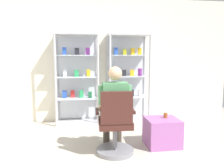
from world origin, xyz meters
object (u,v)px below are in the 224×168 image
object	(u,v)px
seated_shopkeeper	(114,104)
storage_crate	(162,132)
tea_glass	(166,115)
display_cabinet_right	(127,77)
office_chair	(115,128)
display_cabinet_left	(77,78)

from	to	relation	value
seated_shopkeeper	storage_crate	distance (m)	0.93
seated_shopkeeper	tea_glass	size ratio (longest dim) A/B	15.97
display_cabinet_right	tea_glass	xyz separation A→B (m)	(0.31, -1.47, -0.48)
display_cabinet_right	office_chair	bearing A→B (deg)	-107.68
seated_shopkeeper	tea_glass	distance (m)	0.89
storage_crate	tea_glass	xyz separation A→B (m)	(0.07, 0.04, 0.26)
display_cabinet_right	storage_crate	world-z (taller)	display_cabinet_right
storage_crate	display_cabinet_left	bearing A→B (deg)	131.70
display_cabinet_left	storage_crate	distance (m)	2.15
display_cabinet_left	seated_shopkeeper	distance (m)	1.69
seated_shopkeeper	storage_crate	size ratio (longest dim) A/B	2.49
display_cabinet_left	office_chair	bearing A→B (deg)	-72.50
office_chair	storage_crate	xyz separation A→B (m)	(0.80, 0.22, -0.17)
storage_crate	display_cabinet_right	bearing A→B (deg)	99.22
display_cabinet_left	seated_shopkeeper	size ratio (longest dim) A/B	1.47
display_cabinet_right	office_chair	distance (m)	1.91
display_cabinet_left	tea_glass	distance (m)	2.09
display_cabinet_left	tea_glass	world-z (taller)	display_cabinet_left
seated_shopkeeper	storage_crate	world-z (taller)	seated_shopkeeper
office_chair	seated_shopkeeper	world-z (taller)	seated_shopkeeper
display_cabinet_right	storage_crate	distance (m)	1.70
office_chair	tea_glass	distance (m)	0.91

